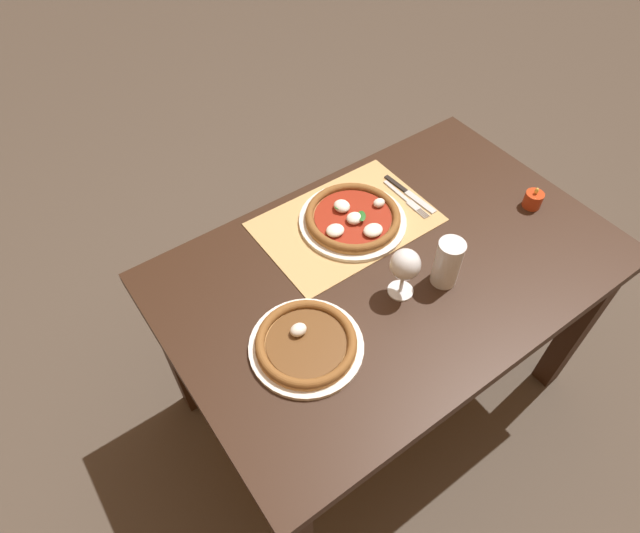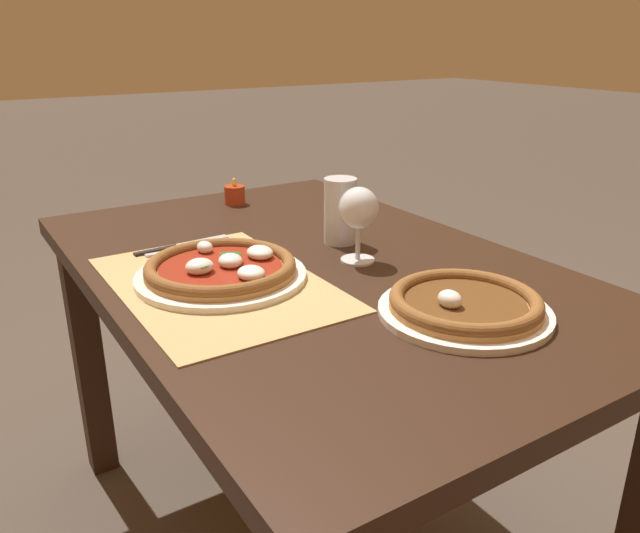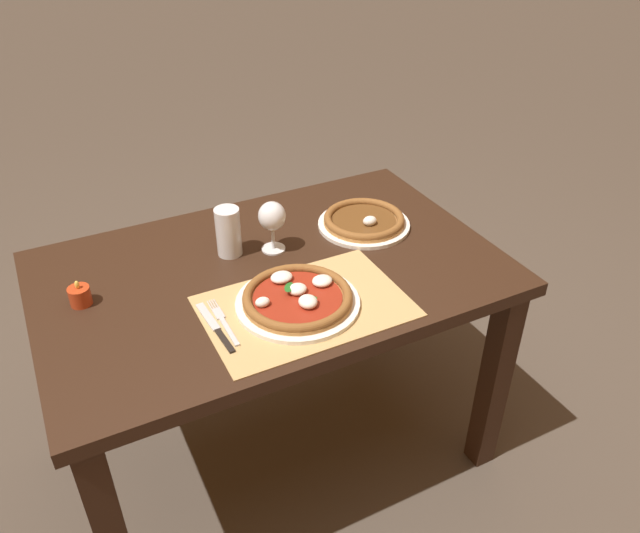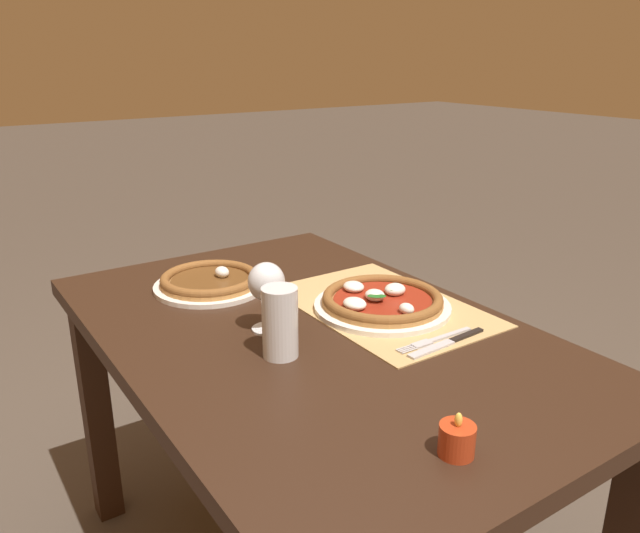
# 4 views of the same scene
# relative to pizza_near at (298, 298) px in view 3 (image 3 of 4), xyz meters

# --- Properties ---
(ground_plane) EXTENTS (24.00, 24.00, 0.00)m
(ground_plane) POSITION_rel_pizza_near_xyz_m (0.01, 0.19, -0.76)
(ground_plane) COLOR #473D33
(dining_table) EXTENTS (1.28, 0.83, 0.74)m
(dining_table) POSITION_rel_pizza_near_xyz_m (0.01, 0.19, -0.13)
(dining_table) COLOR black
(dining_table) RESTS_ON ground
(paper_placemat) EXTENTS (0.52, 0.35, 0.00)m
(paper_placemat) POSITION_rel_pizza_near_xyz_m (0.01, -0.01, -0.02)
(paper_placemat) COLOR tan
(paper_placemat) RESTS_ON dining_table
(pizza_near) EXTENTS (0.32, 0.32, 0.05)m
(pizza_near) POSITION_rel_pizza_near_xyz_m (0.00, 0.00, 0.00)
(pizza_near) COLOR silver
(pizza_near) RESTS_ON paper_placemat
(pizza_far) EXTENTS (0.29, 0.29, 0.05)m
(pizza_far) POSITION_rel_pizza_near_xyz_m (0.36, 0.27, -0.00)
(pizza_far) COLOR silver
(pizza_far) RESTS_ON dining_table
(wine_glass) EXTENTS (0.08, 0.08, 0.16)m
(wine_glass) POSITION_rel_pizza_near_xyz_m (0.05, 0.28, 0.08)
(wine_glass) COLOR silver
(wine_glass) RESTS_ON dining_table
(pint_glass) EXTENTS (0.07, 0.07, 0.15)m
(pint_glass) POSITION_rel_pizza_near_xyz_m (-0.07, 0.32, 0.05)
(pint_glass) COLOR silver
(pint_glass) RESTS_ON dining_table
(fork) EXTENTS (0.02, 0.20, 0.00)m
(fork) POSITION_rel_pizza_near_xyz_m (-0.20, 0.02, -0.02)
(fork) COLOR #B7B7BC
(fork) RESTS_ON paper_placemat
(knife) EXTENTS (0.03, 0.22, 0.01)m
(knife) POSITION_rel_pizza_near_xyz_m (-0.22, 0.01, -0.02)
(knife) COLOR black
(knife) RESTS_ON paper_placemat
(votive_candle) EXTENTS (0.06, 0.06, 0.07)m
(votive_candle) POSITION_rel_pizza_near_xyz_m (-0.50, 0.26, 0.00)
(votive_candle) COLOR #B23819
(votive_candle) RESTS_ON dining_table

